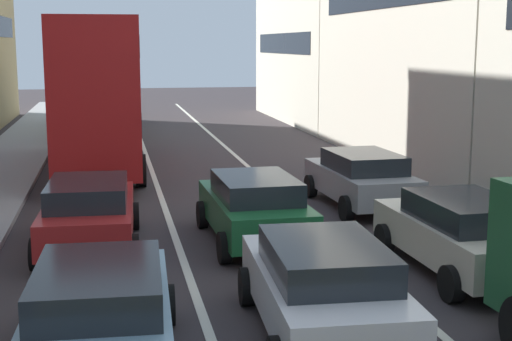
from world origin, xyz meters
TOP-DOWN VIEW (x-y plane):
  - lane_stripe_left at (-1.70, 20.00)m, footprint 0.16×60.00m
  - lane_stripe_right at (1.70, 20.00)m, footprint 0.16×60.00m
  - building_row_right at (9.90, 21.22)m, footprint 7.20×43.90m
  - sedan_centre_lane_second at (-0.07, 6.64)m, footprint 2.23×4.38m
  - wagon_left_lane_second at (-3.26, 6.11)m, footprint 2.22×4.38m
  - hatchback_centre_lane_third at (-0.03, 12.04)m, footprint 2.14×4.34m
  - sedan_left_lane_third at (-3.54, 12.22)m, footprint 2.20×4.37m
  - sedan_right_lane_behind_truck at (3.37, 9.09)m, footprint 2.13×4.33m
  - wagon_right_lane_far at (3.43, 14.93)m, footprint 2.18×4.36m
  - bus_mid_queue_primary at (-3.38, 22.09)m, footprint 2.91×10.54m
  - bus_far_queue_secondary at (-3.32, 33.71)m, footprint 2.83×10.51m

SIDE VIEW (x-z plane):
  - lane_stripe_left at x=-1.70m, z-range 0.00..0.01m
  - lane_stripe_right at x=1.70m, z-range 0.00..0.01m
  - sedan_centre_lane_second at x=-0.07m, z-range 0.05..1.54m
  - wagon_left_lane_second at x=-3.26m, z-range 0.05..1.54m
  - hatchback_centre_lane_third at x=-0.03m, z-range 0.05..1.54m
  - sedan_left_lane_third at x=-3.54m, z-range 0.05..1.54m
  - sedan_right_lane_behind_truck at x=3.37m, z-range 0.05..1.54m
  - wagon_right_lane_far at x=3.43m, z-range 0.05..1.54m
  - bus_far_queue_secondary at x=-3.32m, z-range 0.31..3.21m
  - bus_mid_queue_primary at x=-3.38m, z-range 0.30..5.36m
  - building_row_right at x=9.90m, z-range -0.70..10.60m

